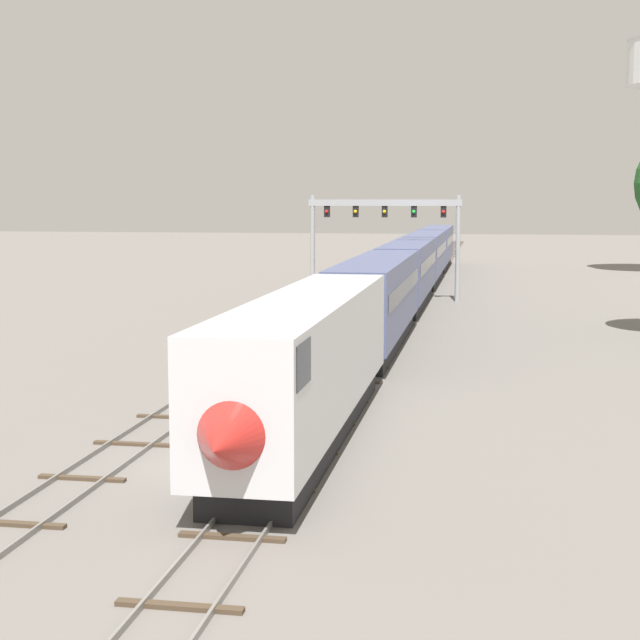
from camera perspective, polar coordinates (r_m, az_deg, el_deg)
The scene contains 5 objects.
ground_plane at distance 29.67m, azimuth -5.93°, elevation -8.56°, with size 400.00×400.00×0.00m, color slate.
track_main at distance 88.03m, azimuth 5.98°, elevation 1.89°, with size 2.60×200.00×0.16m.
track_near at distance 68.88m, azimuth 0.28°, elevation 0.49°, with size 2.60×160.00×0.16m.
passenger_train at distance 73.24m, azimuth 5.22°, elevation 2.85°, with size 3.04×103.36×4.80m.
signal_gantry at distance 77.00m, azimuth 3.80°, elevation 5.68°, with size 12.10×0.49×8.32m.
Camera 1 is at (7.82, -27.48, 7.98)m, focal length 54.59 mm.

